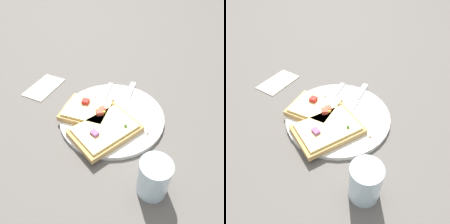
{
  "view_description": "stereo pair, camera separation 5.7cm",
  "coord_description": "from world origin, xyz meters",
  "views": [
    {
      "loc": [
        -0.39,
        -0.18,
        0.42
      ],
      "look_at": [
        0.0,
        0.0,
        0.02
      ],
      "focal_mm": 35.0,
      "sensor_mm": 36.0,
      "label": 1
    },
    {
      "loc": [
        -0.36,
        -0.23,
        0.42
      ],
      "look_at": [
        0.0,
        0.0,
        0.02
      ],
      "focal_mm": 35.0,
      "sensor_mm": 36.0,
      "label": 2
    }
  ],
  "objects": [
    {
      "name": "ground_plane",
      "position": [
        0.0,
        0.0,
        0.0
      ],
      "size": [
        4.0,
        4.0,
        0.0
      ],
      "primitive_type": "plane",
      "color": "#56514C"
    },
    {
      "name": "plate",
      "position": [
        0.0,
        0.0,
        0.01
      ],
      "size": [
        0.28,
        0.28,
        0.01
      ],
      "color": "silver",
      "rests_on": "ground"
    },
    {
      "name": "fork",
      "position": [
        0.0,
        0.04,
        0.01
      ],
      "size": [
        0.23,
        0.05,
        0.01
      ],
      "rotation": [
        0.0,
        0.0,
        3.3
      ],
      "color": "silver",
      "rests_on": "plate"
    },
    {
      "name": "knife",
      "position": [
        0.07,
        -0.01,
        0.01
      ],
      "size": [
        0.22,
        0.05,
        0.01
      ],
      "rotation": [
        0.0,
        0.0,
        3.28
      ],
      "color": "silver",
      "rests_on": "plate"
    },
    {
      "name": "pizza_slice_main",
      "position": [
        -0.07,
        -0.01,
        0.02
      ],
      "size": [
        0.19,
        0.17,
        0.03
      ],
      "rotation": [
        0.0,
        0.0,
        2.69
      ],
      "color": "tan",
      "rests_on": "plate"
    },
    {
      "name": "pizza_slice_corner",
      "position": [
        -0.02,
        0.06,
        0.02
      ],
      "size": [
        0.12,
        0.14,
        0.03
      ],
      "rotation": [
        0.0,
        0.0,
        1.68
      ],
      "color": "tan",
      "rests_on": "plate"
    },
    {
      "name": "crumb_scatter",
      "position": [
        -0.02,
        -0.0,
        0.02
      ],
      "size": [
        0.13,
        0.19,
        0.01
      ],
      "color": "#A7854D",
      "rests_on": "plate"
    },
    {
      "name": "drinking_glass",
      "position": [
        -0.15,
        -0.16,
        0.04
      ],
      "size": [
        0.06,
        0.06,
        0.09
      ],
      "color": "silver",
      "rests_on": "ground"
    },
    {
      "name": "napkin",
      "position": [
        0.03,
        0.26,
        0.0
      ],
      "size": [
        0.13,
        0.08,
        0.01
      ],
      "color": "beige",
      "rests_on": "ground"
    }
  ]
}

